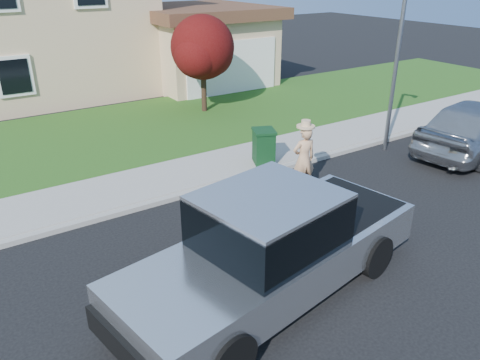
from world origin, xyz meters
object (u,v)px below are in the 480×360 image
at_px(ornamental_tree, 203,50).
at_px(street_lamp, 400,54).
at_px(pickup_truck, 273,248).
at_px(trash_bin, 264,146).
at_px(woman, 304,158).
at_px(sedan, 477,126).

bearing_deg(ornamental_tree, street_lamp, -67.70).
height_order(ornamental_tree, street_lamp, street_lamp).
bearing_deg(pickup_truck, street_lamp, 16.83).
xyz_separation_m(pickup_truck, street_lamp, (7.36, 3.71, 2.08)).
xyz_separation_m(pickup_truck, ornamental_tree, (4.57, 10.51, 1.51)).
xyz_separation_m(ornamental_tree, trash_bin, (-1.33, -5.78, -1.79)).
height_order(woman, ornamental_tree, ornamental_tree).
bearing_deg(trash_bin, woman, -67.71).
xyz_separation_m(ornamental_tree, street_lamp, (2.79, -6.79, 0.57)).
relative_size(woman, trash_bin, 1.91).
bearing_deg(woman, street_lamp, -158.67).
relative_size(sedan, street_lamp, 0.95).
bearing_deg(trash_bin, ornamental_tree, 100.54).
distance_m(sedan, trash_bin, 6.74).
bearing_deg(street_lamp, sedan, -59.60).
bearing_deg(sedan, ornamental_tree, 21.77).
relative_size(ornamental_tree, street_lamp, 0.69).
height_order(trash_bin, street_lamp, street_lamp).
relative_size(woman, ornamental_tree, 0.52).
distance_m(trash_bin, street_lamp, 4.84).
relative_size(woman, street_lamp, 0.36).
distance_m(woman, ornamental_tree, 7.84).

